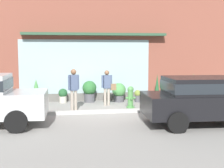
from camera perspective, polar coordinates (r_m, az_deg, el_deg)
name	(u,v)px	position (r m, az deg, el deg)	size (l,w,h in m)	color
ground_plane	(104,112)	(12.42, -1.53, -5.07)	(60.00, 60.00, 0.00)	gray
curb_strip	(104,111)	(12.21, -1.40, -4.97)	(14.00, 0.24, 0.12)	#B2B2AD
storefront	(94,46)	(15.35, -3.19, 6.77)	(14.00, 0.81, 5.28)	brown
fire_hydrant	(130,97)	(13.27, 3.35, -2.35)	(0.41, 0.37, 0.91)	#4C8C47
pedestrian_with_handbag	(107,85)	(13.74, -0.83, -0.25)	(0.65, 0.24, 1.55)	#9E9384
pedestrian_passerby	(74,87)	(12.60, -6.91, -0.46)	(0.45, 0.29, 1.67)	#9E9384
parked_car_black	(204,98)	(10.63, 16.30, -2.39)	(4.12, 2.25, 1.54)	black
potted_plant_near_hydrant	(157,88)	(15.07, 8.11, -0.79)	(0.25, 0.25, 1.29)	#4C4C51
potted_plant_window_right	(36,92)	(14.66, -13.48, -1.42)	(0.48, 0.48, 1.11)	#4C4C51
potted_plant_low_front	(138,95)	(14.81, 4.62, -2.05)	(0.30, 0.30, 0.56)	#4C4C51
potted_plant_window_center	(63,95)	(14.72, -8.83, -1.98)	(0.41, 0.41, 0.65)	#B7B2A3
potted_plant_corner_tall	(119,92)	(14.82, 1.25, -1.38)	(0.64, 0.64, 0.88)	#4C4C51
potted_plant_doorstep	(89,90)	(14.74, -4.08, -1.17)	(0.65, 0.65, 0.99)	#4C4C51
potted_plant_by_entrance	(193,88)	(15.70, 14.42, -0.63)	(0.38, 0.38, 1.30)	#9E6042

